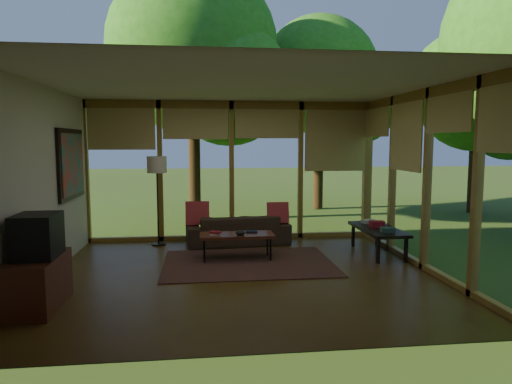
{
  "coord_description": "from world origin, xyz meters",
  "views": [
    {
      "loc": [
        -0.58,
        -6.41,
        1.91
      ],
      "look_at": [
        0.27,
        0.7,
        1.12
      ],
      "focal_mm": 32.0,
      "sensor_mm": 36.0,
      "label": 1
    }
  ],
  "objects": [
    {
      "name": "floor",
      "position": [
        0.0,
        0.0,
        0.0
      ],
      "size": [
        5.5,
        5.5,
        0.0
      ],
      "primitive_type": "plane",
      "color": "#563816",
      "rests_on": "ground"
    },
    {
      "name": "ceiling",
      "position": [
        0.0,
        0.0,
        2.7
      ],
      "size": [
        5.5,
        5.5,
        0.0
      ],
      "primitive_type": "plane",
      "rotation": [
        3.14,
        0.0,
        0.0
      ],
      "color": "white",
      "rests_on": "ground"
    },
    {
      "name": "wall_left",
      "position": [
        -2.75,
        0.0,
        1.35
      ],
      "size": [
        0.04,
        5.0,
        2.7
      ],
      "primitive_type": "cube",
      "color": "beige",
      "rests_on": "ground"
    },
    {
      "name": "wall_front",
      "position": [
        0.0,
        -2.5,
        1.35
      ],
      "size": [
        5.5,
        0.04,
        2.7
      ],
      "primitive_type": "cube",
      "color": "beige",
      "rests_on": "ground"
    },
    {
      "name": "window_wall_back",
      "position": [
        0.0,
        2.5,
        1.35
      ],
      "size": [
        5.5,
        0.12,
        2.7
      ],
      "primitive_type": "cube",
      "color": "olive",
      "rests_on": "ground"
    },
    {
      "name": "window_wall_right",
      "position": [
        2.75,
        0.0,
        1.35
      ],
      "size": [
        0.12,
        5.0,
        2.7
      ],
      "primitive_type": "cube",
      "color": "olive",
      "rests_on": "ground"
    },
    {
      "name": "exterior_lawn",
      "position": [
        8.0,
        8.0,
        -0.01
      ],
      "size": [
        40.0,
        40.0,
        0.0
      ],
      "primitive_type": "plane",
      "color": "#3C5A21",
      "rests_on": "ground"
    },
    {
      "name": "tree_nw",
      "position": [
        -0.76,
        4.92,
        4.12
      ],
      "size": [
        4.07,
        4.07,
        6.16
      ],
      "color": "#332212",
      "rests_on": "ground"
    },
    {
      "name": "tree_ne",
      "position": [
        2.74,
        6.43,
        3.77
      ],
      "size": [
        3.32,
        3.32,
        5.44
      ],
      "color": "#332212",
      "rests_on": "ground"
    },
    {
      "name": "tree_far",
      "position": [
        6.46,
        5.14,
        3.25
      ],
      "size": [
        3.21,
        3.21,
        4.87
      ],
      "color": "#332212",
      "rests_on": "ground"
    },
    {
      "name": "rug",
      "position": [
        0.13,
        0.6,
        0.01
      ],
      "size": [
        2.66,
        1.88,
        0.01
      ],
      "primitive_type": "cube",
      "color": "brown",
      "rests_on": "floor"
    },
    {
      "name": "sofa",
      "position": [
        0.08,
        2.0,
        0.28
      ],
      "size": [
        1.96,
        0.92,
        0.55
      ],
      "primitive_type": "imported",
      "rotation": [
        0.0,
        0.0,
        3.24
      ],
      "color": "#38291C",
      "rests_on": "floor"
    },
    {
      "name": "pillow_left",
      "position": [
        -0.67,
        1.95,
        0.6
      ],
      "size": [
        0.43,
        0.23,
        0.45
      ],
      "primitive_type": "cube",
      "rotation": [
        -0.21,
        0.0,
        0.0
      ],
      "color": "maroon",
      "rests_on": "sofa"
    },
    {
      "name": "pillow_right",
      "position": [
        0.83,
        1.95,
        0.58
      ],
      "size": [
        0.4,
        0.21,
        0.42
      ],
      "primitive_type": "cube",
      "rotation": [
        -0.21,
        0.0,
        0.0
      ],
      "color": "maroon",
      "rests_on": "sofa"
    },
    {
      "name": "ct_book_lower",
      "position": [
        -0.38,
        0.82,
        0.44
      ],
      "size": [
        0.19,
        0.15,
        0.03
      ],
      "primitive_type": "cube",
      "rotation": [
        0.0,
        0.0,
        -0.06
      ],
      "color": "#BBB6A9",
      "rests_on": "coffee_table"
    },
    {
      "name": "ct_book_upper",
      "position": [
        -0.38,
        0.82,
        0.47
      ],
      "size": [
        0.2,
        0.18,
        0.03
      ],
      "primitive_type": "cube",
      "rotation": [
        0.0,
        0.0,
        -0.34
      ],
      "color": "maroon",
      "rests_on": "coffee_table"
    },
    {
      "name": "ct_book_side",
      "position": [
        0.22,
        0.95,
        0.44
      ],
      "size": [
        0.19,
        0.15,
        0.03
      ],
      "primitive_type": "cube",
      "rotation": [
        0.0,
        0.0,
        -0.05
      ],
      "color": "black",
      "rests_on": "coffee_table"
    },
    {
      "name": "ct_bowl",
      "position": [
        0.02,
        0.77,
        0.46
      ],
      "size": [
        0.16,
        0.16,
        0.07
      ],
      "primitive_type": "ellipsoid",
      "color": "black",
      "rests_on": "coffee_table"
    },
    {
      "name": "media_cabinet",
      "position": [
        -2.47,
        -1.05,
        0.3
      ],
      "size": [
        0.5,
        1.0,
        0.6
      ],
      "primitive_type": "cube",
      "color": "#582618",
      "rests_on": "floor"
    },
    {
      "name": "television",
      "position": [
        -2.45,
        -1.05,
        0.85
      ],
      "size": [
        0.45,
        0.55,
        0.5
      ],
      "primitive_type": "cube",
      "color": "black",
      "rests_on": "media_cabinet"
    },
    {
      "name": "console_book_a",
      "position": [
        2.4,
        0.56,
        0.49
      ],
      "size": [
        0.23,
        0.18,
        0.08
      ],
      "primitive_type": "cube",
      "rotation": [
        0.0,
        0.0,
        -0.13
      ],
      "color": "#2F524B",
      "rests_on": "side_console"
    },
    {
      "name": "console_book_b",
      "position": [
        2.4,
        1.01,
        0.51
      ],
      "size": [
        0.24,
        0.18,
        0.11
      ],
      "primitive_type": "cube",
      "rotation": [
        0.0,
        0.0,
        -0.05
      ],
      "color": "maroon",
      "rests_on": "side_console"
    },
    {
      "name": "console_book_c",
      "position": [
        2.4,
        1.41,
        0.49
      ],
      "size": [
        0.27,
        0.23,
        0.06
      ],
      "primitive_type": "cube",
      "rotation": [
        0.0,
        0.0,
        0.34
      ],
      "color": "#BBB6A9",
      "rests_on": "side_console"
    },
    {
      "name": "floor_lamp",
      "position": [
        -1.4,
        2.09,
        1.41
      ],
      "size": [
        0.36,
        0.36,
        1.65
      ],
      "color": "black",
      "rests_on": "floor"
    },
    {
      "name": "coffee_table",
      "position": [
        -0.03,
        0.87,
        0.39
      ],
      "size": [
        1.2,
        0.5,
        0.43
      ],
      "color": "#582618",
      "rests_on": "floor"
    },
    {
      "name": "side_console",
      "position": [
        2.4,
        0.96,
        0.41
      ],
      "size": [
        0.6,
        1.4,
        0.46
      ],
      "color": "black",
      "rests_on": "floor"
    },
    {
      "name": "wall_painting",
      "position": [
        -2.71,
        1.4,
        1.55
      ],
      "size": [
        0.06,
        1.35,
        1.15
      ],
      "color": "black",
      "rests_on": "wall_left"
    }
  ]
}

